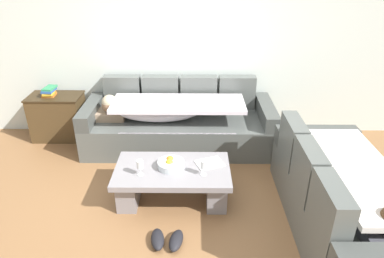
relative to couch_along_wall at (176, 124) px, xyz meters
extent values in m
plane|color=olive|center=(-0.04, -1.63, -0.33)|extent=(14.00, 14.00, 0.00)
cube|color=silver|center=(-0.04, 0.52, 1.02)|extent=(9.00, 0.10, 2.70)
cube|color=#555A57|center=(0.04, -0.03, -0.12)|extent=(2.50, 0.92, 0.42)
cube|color=#555A57|center=(-0.76, 0.35, 0.32)|extent=(0.50, 0.16, 0.46)
cube|color=#555A57|center=(-0.22, 0.35, 0.32)|extent=(0.50, 0.16, 0.46)
cube|color=#555A57|center=(0.31, 0.35, 0.32)|extent=(0.50, 0.16, 0.46)
cube|color=#555A57|center=(0.84, 0.35, 0.32)|extent=(0.50, 0.16, 0.46)
cube|color=#444845|center=(-1.11, -0.03, 0.19)|extent=(0.18, 0.92, 0.20)
cube|color=#444845|center=(1.20, -0.03, 0.19)|extent=(0.18, 0.92, 0.20)
cube|color=gray|center=(-0.84, -0.04, 0.15)|extent=(0.36, 0.28, 0.11)
sphere|color=#936B4C|center=(-0.84, -0.08, 0.31)|extent=(0.21, 0.21, 0.21)
sphere|color=#CCB793|center=(-0.84, -0.08, 0.34)|extent=(0.20, 0.20, 0.20)
ellipsoid|color=silver|center=(-0.22, -0.08, 0.23)|extent=(1.10, 0.44, 0.28)
cube|color=silver|center=(0.04, -0.10, 0.33)|extent=(1.70, 0.60, 0.05)
cube|color=silver|center=(0.04, -0.47, -0.10)|extent=(1.44, 0.04, 0.38)
cube|color=#555A57|center=(1.65, -1.62, -0.12)|extent=(0.92, 2.02, 0.42)
cube|color=#555A57|center=(1.27, -2.17, 0.32)|extent=(0.16, 0.52, 0.46)
cube|color=#555A57|center=(1.27, -1.62, 0.32)|extent=(0.16, 0.52, 0.46)
cube|color=#555A57|center=(1.27, -1.07, 0.32)|extent=(0.16, 0.52, 0.46)
cube|color=#444845|center=(1.65, -0.71, 0.19)|extent=(0.92, 0.18, 0.20)
cube|color=#4C4C56|center=(1.66, -2.27, 0.15)|extent=(0.28, 0.36, 0.11)
ellipsoid|color=silver|center=(1.70, -1.65, 0.23)|extent=(0.44, 1.10, 0.28)
cube|color=silver|center=(1.72, -1.62, 0.33)|extent=(0.60, 1.52, 0.05)
cube|color=gray|center=(0.03, -1.18, 0.02)|extent=(1.20, 0.68, 0.06)
cube|color=gray|center=(-0.43, -1.18, -0.17)|extent=(0.20, 0.54, 0.32)
cube|color=gray|center=(0.49, -1.18, -0.17)|extent=(0.20, 0.54, 0.32)
cylinder|color=silver|center=(0.01, -1.16, 0.09)|extent=(0.28, 0.28, 0.07)
sphere|color=gold|center=(0.00, -1.17, 0.11)|extent=(0.08, 0.08, 0.08)
sphere|color=orange|center=(0.00, -1.10, 0.11)|extent=(0.08, 0.08, 0.08)
cylinder|color=silver|center=(-0.29, -1.30, 0.05)|extent=(0.06, 0.06, 0.01)
cylinder|color=silver|center=(-0.29, -1.30, 0.10)|extent=(0.01, 0.01, 0.07)
cylinder|color=silver|center=(-0.29, -1.30, 0.18)|extent=(0.07, 0.07, 0.08)
cylinder|color=silver|center=(0.35, -1.30, 0.05)|extent=(0.06, 0.06, 0.01)
cylinder|color=silver|center=(0.35, -1.30, 0.10)|extent=(0.01, 0.01, 0.07)
cylinder|color=silver|center=(0.35, -1.30, 0.18)|extent=(0.07, 0.07, 0.08)
cube|color=white|center=(0.42, -1.09, 0.06)|extent=(0.34, 0.30, 0.01)
cube|color=#4B371F|center=(-1.67, 0.22, -0.02)|extent=(0.70, 0.42, 0.62)
cube|color=#342715|center=(-1.67, 0.22, 0.30)|extent=(0.72, 0.44, 0.02)
cube|color=#B76623|center=(-1.74, 0.21, 0.33)|extent=(0.17, 0.17, 0.03)
cube|color=gold|center=(-1.74, 0.22, 0.36)|extent=(0.14, 0.22, 0.03)
cube|color=#2D569E|center=(-1.73, 0.22, 0.39)|extent=(0.15, 0.22, 0.03)
cube|color=#338C59|center=(-1.72, 0.23, 0.42)|extent=(0.15, 0.23, 0.03)
ellipsoid|color=black|center=(-0.08, -1.85, -0.28)|extent=(0.16, 0.28, 0.09)
ellipsoid|color=black|center=(0.09, -1.86, -0.28)|extent=(0.16, 0.29, 0.09)
camera|label=1|loc=(0.26, -4.23, 2.04)|focal=32.56mm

